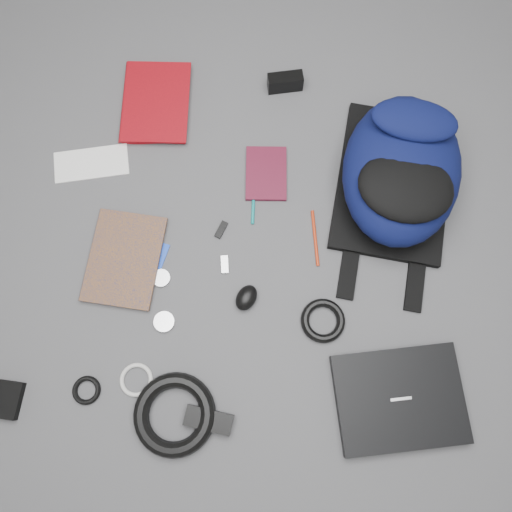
% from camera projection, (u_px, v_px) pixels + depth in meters
% --- Properties ---
extents(ground, '(4.00, 4.00, 0.00)m').
position_uv_depth(ground, '(256.00, 258.00, 1.37)').
color(ground, '#4F4F51').
rests_on(ground, ground).
extents(backpack, '(0.34, 0.49, 0.20)m').
position_uv_depth(backpack, '(401.00, 170.00, 1.33)').
color(backpack, black).
rests_on(backpack, ground).
extents(laptop, '(0.38, 0.33, 0.03)m').
position_uv_depth(laptop, '(399.00, 399.00, 1.26)').
color(laptop, black).
rests_on(laptop, ground).
extents(textbook_red, '(0.23, 0.29, 0.03)m').
position_uv_depth(textbook_red, '(123.00, 102.00, 1.48)').
color(textbook_red, maroon).
rests_on(textbook_red, ground).
extents(comic_book, '(0.20, 0.27, 0.02)m').
position_uv_depth(comic_book, '(90.00, 254.00, 1.36)').
color(comic_book, '#BE6A0D').
rests_on(comic_book, ground).
extents(envelope, '(0.23, 0.16, 0.00)m').
position_uv_depth(envelope, '(91.00, 163.00, 1.44)').
color(envelope, white).
rests_on(envelope, ground).
extents(dvd_case, '(0.14, 0.18, 0.01)m').
position_uv_depth(dvd_case, '(266.00, 173.00, 1.43)').
color(dvd_case, '#460D1D').
rests_on(dvd_case, ground).
extents(compact_camera, '(0.11, 0.07, 0.06)m').
position_uv_depth(compact_camera, '(285.00, 82.00, 1.48)').
color(compact_camera, black).
rests_on(compact_camera, ground).
extents(sticker_disc, '(0.08, 0.08, 0.00)m').
position_uv_depth(sticker_disc, '(264.00, 180.00, 1.43)').
color(sticker_disc, silver).
rests_on(sticker_disc, ground).
extents(pen_teal, '(0.03, 0.16, 0.01)m').
position_uv_depth(pen_teal, '(254.00, 197.00, 1.41)').
color(pen_teal, '#0E8382').
rests_on(pen_teal, ground).
extents(pen_red, '(0.05, 0.16, 0.01)m').
position_uv_depth(pen_red, '(315.00, 238.00, 1.38)').
color(pen_red, red).
rests_on(pen_red, ground).
extents(id_badge, '(0.07, 0.10, 0.00)m').
position_uv_depth(id_badge, '(154.00, 258.00, 1.37)').
color(id_badge, blue).
rests_on(id_badge, ground).
extents(usb_black, '(0.03, 0.05, 0.01)m').
position_uv_depth(usb_black, '(221.00, 230.00, 1.39)').
color(usb_black, black).
rests_on(usb_black, ground).
extents(usb_silver, '(0.03, 0.05, 0.01)m').
position_uv_depth(usb_silver, '(225.00, 264.00, 1.36)').
color(usb_silver, silver).
rests_on(usb_silver, ground).
extents(mouse, '(0.07, 0.09, 0.04)m').
position_uv_depth(mouse, '(246.00, 298.00, 1.32)').
color(mouse, black).
rests_on(mouse, ground).
extents(headphone_left, '(0.05, 0.05, 0.01)m').
position_uv_depth(headphone_left, '(161.00, 278.00, 1.35)').
color(headphone_left, silver).
rests_on(headphone_left, ground).
extents(headphone_right, '(0.06, 0.06, 0.01)m').
position_uv_depth(headphone_right, '(164.00, 322.00, 1.32)').
color(headphone_right, silver).
rests_on(headphone_right, ground).
extents(cable_coil, '(0.14, 0.14, 0.02)m').
position_uv_depth(cable_coil, '(323.00, 321.00, 1.32)').
color(cable_coil, black).
rests_on(cable_coil, ground).
extents(power_brick, '(0.12, 0.06, 0.03)m').
position_uv_depth(power_brick, '(209.00, 420.00, 1.25)').
color(power_brick, black).
rests_on(power_brick, ground).
extents(power_cord_coil, '(0.22, 0.22, 0.04)m').
position_uv_depth(power_cord_coil, '(175.00, 415.00, 1.25)').
color(power_cord_coil, black).
rests_on(power_cord_coil, ground).
extents(pouch, '(0.10, 0.10, 0.02)m').
position_uv_depth(pouch, '(2.00, 399.00, 1.27)').
color(pouch, black).
rests_on(pouch, ground).
extents(earbud_coil, '(0.09, 0.09, 0.01)m').
position_uv_depth(earbud_coil, '(86.00, 390.00, 1.28)').
color(earbud_coil, black).
rests_on(earbud_coil, ground).
extents(white_cable_coil, '(0.11, 0.11, 0.01)m').
position_uv_depth(white_cable_coil, '(136.00, 380.00, 1.28)').
color(white_cable_coil, silver).
rests_on(white_cable_coil, ground).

